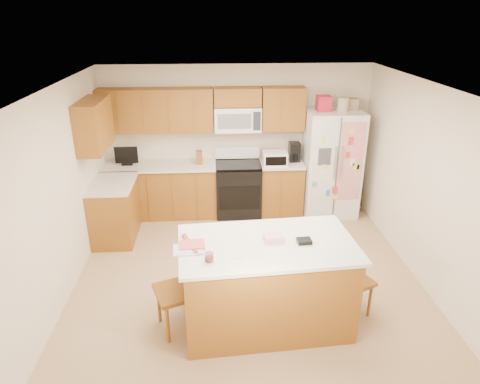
{
  "coord_description": "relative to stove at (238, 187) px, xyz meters",
  "views": [
    {
      "loc": [
        -0.4,
        -4.86,
        3.3
      ],
      "look_at": [
        -0.07,
        0.35,
        1.07
      ],
      "focal_mm": 32.0,
      "sensor_mm": 36.0,
      "label": 1
    }
  ],
  "objects": [
    {
      "name": "ground",
      "position": [
        0.0,
        -1.94,
        -0.47
      ],
      "size": [
        4.5,
        4.5,
        0.0
      ],
      "primitive_type": "plane",
      "color": "#A5784F",
      "rests_on": "ground"
    },
    {
      "name": "room_shell",
      "position": [
        0.0,
        -1.94,
        0.97
      ],
      "size": [
        4.6,
        4.6,
        2.52
      ],
      "color": "beige",
      "rests_on": "ground"
    },
    {
      "name": "cabinetry",
      "position": [
        -0.98,
        -0.15,
        0.44
      ],
      "size": [
        3.36,
        1.56,
        2.15
      ],
      "color": "brown",
      "rests_on": "ground"
    },
    {
      "name": "stove",
      "position": [
        0.0,
        0.0,
        0.0
      ],
      "size": [
        0.76,
        0.65,
        1.13
      ],
      "color": "black",
      "rests_on": "ground"
    },
    {
      "name": "refrigerator",
      "position": [
        1.57,
        -0.06,
        0.45
      ],
      "size": [
        0.9,
        0.79,
        2.04
      ],
      "color": "white",
      "rests_on": "ground"
    },
    {
      "name": "island",
      "position": [
        0.14,
        -2.88,
        0.04
      ],
      "size": [
        1.96,
        1.22,
        1.12
      ],
      "color": "brown",
      "rests_on": "ground"
    },
    {
      "name": "windsor_chair_left",
      "position": [
        -0.82,
        -2.92,
        0.02
      ],
      "size": [
        0.56,
        0.57,
        1.05
      ],
      "color": "brown",
      "rests_on": "ground"
    },
    {
      "name": "windsor_chair_back",
      "position": [
        0.09,
        -2.29,
        -0.0
      ],
      "size": [
        0.45,
        0.43,
        1.0
      ],
      "color": "brown",
      "rests_on": "ground"
    },
    {
      "name": "windsor_chair_right",
      "position": [
        1.12,
        -2.79,
        -0.02
      ],
      "size": [
        0.53,
        0.54,
        0.96
      ],
      "color": "brown",
      "rests_on": "ground"
    }
  ]
}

